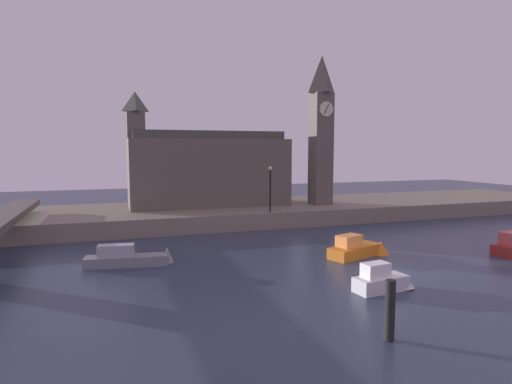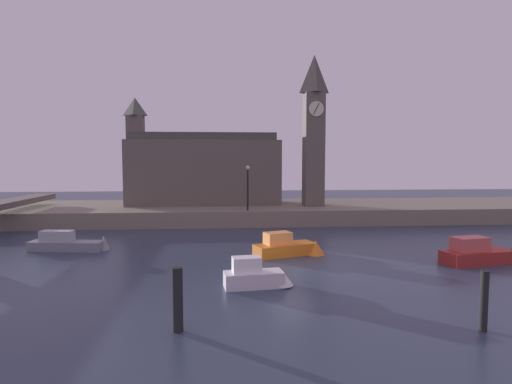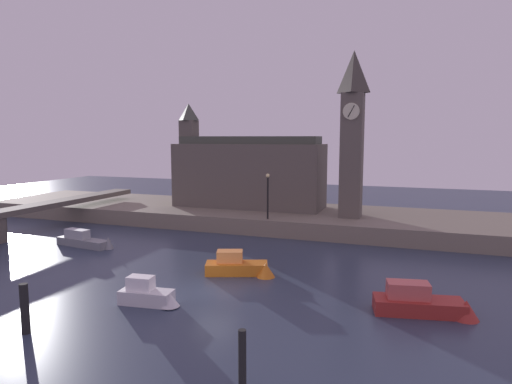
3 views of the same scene
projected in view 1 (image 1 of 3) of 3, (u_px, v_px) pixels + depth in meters
The scene contains 9 objects.
ground_plane at pixel (384, 270), 25.57m from camera, with size 120.00×120.00×0.00m, color #2D384C.
far_embankment at pixel (267, 211), 44.33m from camera, with size 70.00×12.00×1.50m, color slate.
clock_tower at pixel (321, 128), 43.64m from camera, with size 2.12×2.17×14.97m.
parliament_hall at pixel (206, 169), 42.86m from camera, with size 15.73×5.09×10.98m.
streetlamp at pixel (270, 184), 38.59m from camera, with size 0.36×0.36×4.11m.
mooring_post_left at pixel (390, 310), 16.02m from camera, with size 0.38×0.38×2.32m, color black.
boat_cruiser_grey at pixel (134, 258), 26.51m from camera, with size 5.60×1.85×1.64m.
boat_patrol_orange at pixel (360, 249), 28.77m from camera, with size 4.96×2.73×1.58m.
boat_ferry_white at pixel (384, 280), 21.79m from camera, with size 3.45×1.47×1.47m.
Camera 1 is at (-15.26, -21.19, 7.15)m, focal length 30.21 mm.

